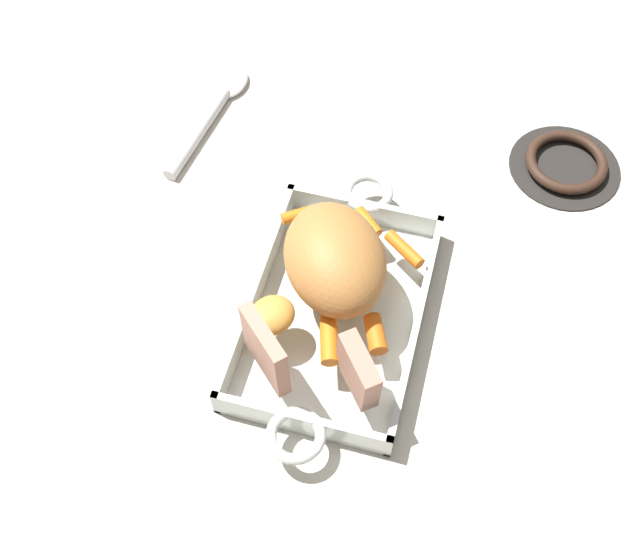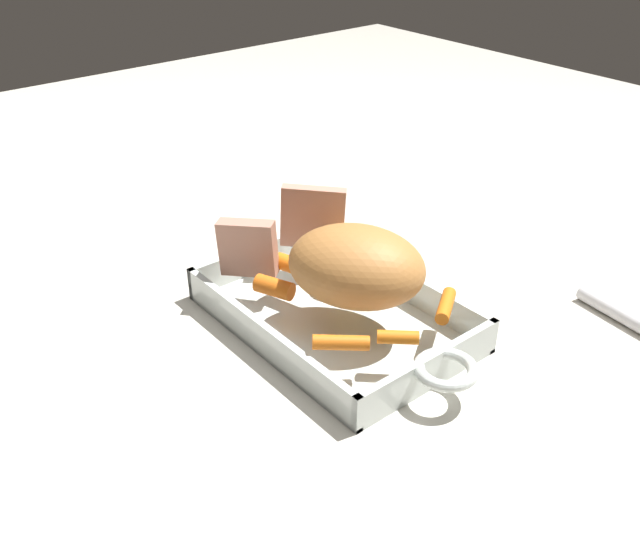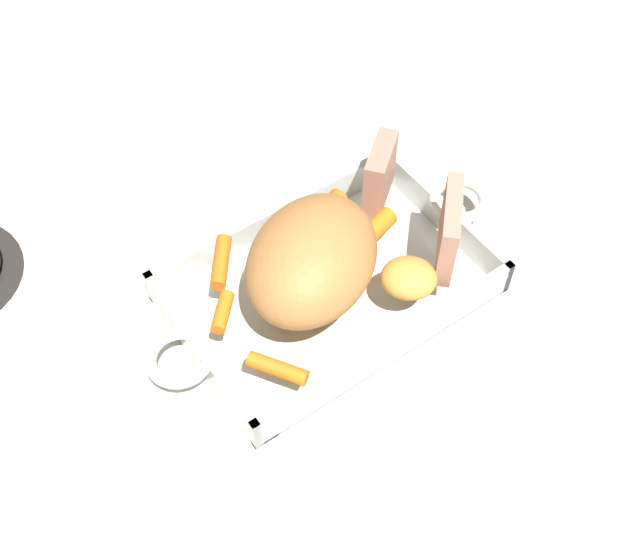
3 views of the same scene
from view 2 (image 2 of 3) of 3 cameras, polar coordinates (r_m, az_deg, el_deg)
name	(u,v)px [view 2 (image 2 of 3)]	position (r m, az deg, el deg)	size (l,w,h in m)	color
ground_plane	(334,324)	(0.84, 1.10, -3.96)	(2.40, 2.40, 0.00)	silver
roasting_dish	(334,314)	(0.83, 1.11, -3.20)	(0.41, 0.21, 0.04)	silver
pork_roast	(356,266)	(0.78, 2.93, 0.67)	(0.15, 0.12, 0.09)	#BC7A3D
roast_slice_outer	(313,217)	(0.89, -0.58, 4.61)	(0.02, 0.08, 0.08)	tan
roast_slice_thick	(248,248)	(0.84, -5.81, 2.14)	(0.02, 0.07, 0.07)	tan
baby_carrot_southeast	(341,343)	(0.72, 1.69, -5.48)	(0.02, 0.02, 0.06)	orange
baby_carrot_short	(446,306)	(0.79, 10.05, -2.48)	(0.02, 0.02, 0.06)	orange
baby_carrot_long	(398,337)	(0.73, 6.27, -5.02)	(0.01, 0.01, 0.04)	orange
baby_carrot_southwest	(274,287)	(0.80, -3.69, -1.03)	(0.02, 0.02, 0.04)	orange
baby_carrot_northwest	(297,267)	(0.84, -1.85, 0.63)	(0.02, 0.02, 0.06)	orange
potato_halved	(348,248)	(0.87, 2.23, 2.17)	(0.05, 0.05, 0.03)	gold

